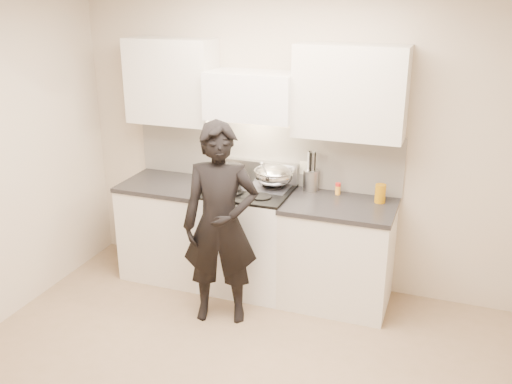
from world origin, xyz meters
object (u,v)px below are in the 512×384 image
at_px(wok, 274,175).
at_px(person, 221,225).
at_px(utensil_crock, 311,179).
at_px(stove, 248,238).
at_px(counter_right, 338,253).

xyz_separation_m(wok, person, (-0.21, -0.72, -0.22)).
distance_m(utensil_crock, person, 0.98).
relative_size(stove, utensil_crock, 2.72).
bearing_deg(wok, person, -106.58).
xyz_separation_m(stove, counter_right, (0.83, 0.00, -0.01)).
relative_size(wok, utensil_crock, 1.26).
bearing_deg(person, wok, 56.77).
relative_size(stove, counter_right, 1.04).
height_order(wok, person, person).
bearing_deg(utensil_crock, wok, -163.81).
bearing_deg(wok, counter_right, -12.91).
relative_size(counter_right, wok, 2.08).
bearing_deg(counter_right, person, -145.88).
relative_size(stove, person, 0.57).
bearing_deg(utensil_crock, stove, -155.29).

